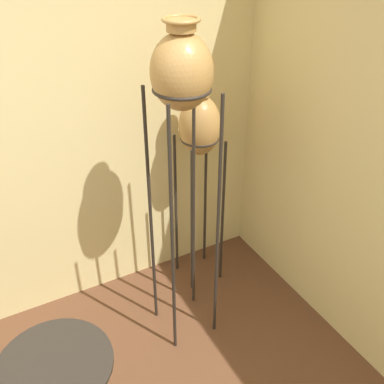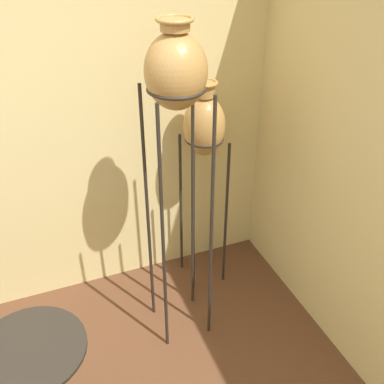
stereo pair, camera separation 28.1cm
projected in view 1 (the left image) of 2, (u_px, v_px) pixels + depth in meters
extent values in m
cylinder|color=#28231E|center=(172.00, 246.00, 2.47)|extent=(0.02, 0.02, 1.65)
cylinder|color=#28231E|center=(218.00, 231.00, 2.59)|extent=(0.02, 0.02, 1.65)
cylinder|color=#28231E|center=(151.00, 219.00, 2.69)|extent=(0.02, 0.02, 1.65)
cylinder|color=#28231E|center=(194.00, 206.00, 2.81)|extent=(0.02, 0.02, 1.65)
torus|color=#28231E|center=(182.00, 89.00, 2.20)|extent=(0.30, 0.30, 0.02)
ellipsoid|color=#B28447|center=(182.00, 72.00, 2.16)|extent=(0.31, 0.31, 0.38)
cylinder|color=#B28447|center=(181.00, 25.00, 2.04)|extent=(0.14, 0.14, 0.05)
torus|color=#B28447|center=(181.00, 19.00, 2.03)|extent=(0.18, 0.18, 0.02)
cylinder|color=#28231E|center=(192.00, 225.00, 3.05)|extent=(0.02, 0.02, 1.15)
cylinder|color=#28231E|center=(223.00, 216.00, 3.15)|extent=(0.02, 0.02, 1.15)
cylinder|color=#28231E|center=(176.00, 208.00, 3.24)|extent=(0.02, 0.02, 1.15)
cylinder|color=#28231E|center=(205.00, 199.00, 3.33)|extent=(0.02, 0.02, 1.15)
torus|color=#28231E|center=(200.00, 138.00, 2.89)|extent=(0.25, 0.25, 0.02)
ellipsoid|color=#B28447|center=(200.00, 126.00, 2.84)|extent=(0.27, 0.27, 0.39)
cylinder|color=#B28447|center=(200.00, 89.00, 2.71)|extent=(0.12, 0.12, 0.08)
torus|color=#B28447|center=(200.00, 82.00, 2.69)|extent=(0.16, 0.16, 0.02)
cylinder|color=#28231E|center=(54.00, 365.00, 1.92)|extent=(0.51, 0.51, 0.02)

